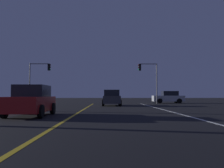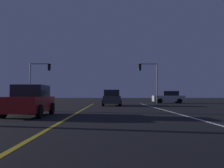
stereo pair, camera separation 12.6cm
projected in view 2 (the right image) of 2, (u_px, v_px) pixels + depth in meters
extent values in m
cube|color=silver|center=(189.00, 117.00, 13.35)|extent=(0.16, 39.98, 0.01)
cube|color=gold|center=(70.00, 117.00, 13.26)|extent=(0.16, 39.98, 0.01)
cylinder|color=black|center=(160.00, 101.00, 34.37)|extent=(0.68, 0.22, 0.68)
cylinder|color=black|center=(157.00, 101.00, 36.17)|extent=(0.68, 0.22, 0.68)
cylinder|color=black|center=(180.00, 101.00, 34.40)|extent=(0.68, 0.22, 0.68)
cylinder|color=black|center=(176.00, 101.00, 36.20)|extent=(0.68, 0.22, 0.68)
cube|color=#B7BABF|center=(168.00, 98.00, 35.30)|extent=(4.30, 1.80, 0.80)
cube|color=black|center=(170.00, 93.00, 35.33)|extent=(2.10, 1.60, 0.64)
cube|color=red|center=(184.00, 98.00, 34.73)|extent=(0.08, 0.24, 0.16)
cube|color=red|center=(182.00, 98.00, 35.93)|extent=(0.08, 0.24, 0.16)
cylinder|color=black|center=(103.00, 102.00, 28.59)|extent=(0.22, 0.68, 0.68)
cylinder|color=black|center=(119.00, 102.00, 28.62)|extent=(0.22, 0.68, 0.68)
cylinder|color=black|center=(103.00, 103.00, 25.90)|extent=(0.22, 0.68, 0.68)
cylinder|color=black|center=(120.00, 103.00, 25.92)|extent=(0.22, 0.68, 0.68)
cube|color=#38383D|center=(111.00, 100.00, 27.27)|extent=(1.80, 4.30, 0.80)
cube|color=black|center=(112.00, 93.00, 27.05)|extent=(1.60, 2.10, 0.64)
cube|color=red|center=(106.00, 99.00, 25.17)|extent=(0.24, 0.08, 0.16)
cube|color=red|center=(118.00, 99.00, 25.18)|extent=(0.24, 0.08, 0.16)
cylinder|color=black|center=(39.00, 111.00, 12.41)|extent=(0.22, 0.68, 0.68)
cylinder|color=black|center=(3.00, 112.00, 12.39)|extent=(0.22, 0.68, 0.68)
cylinder|color=black|center=(52.00, 109.00, 15.11)|extent=(0.22, 0.68, 0.68)
cylinder|color=black|center=(22.00, 109.00, 15.09)|extent=(0.22, 0.68, 0.68)
cube|color=maroon|center=(30.00, 104.00, 13.77)|extent=(1.80, 4.30, 0.80)
cube|color=black|center=(31.00, 91.00, 14.05)|extent=(1.60, 2.10, 0.64)
cube|color=red|center=(50.00, 101.00, 15.88)|extent=(0.24, 0.08, 0.16)
cube|color=red|center=(31.00, 101.00, 15.86)|extent=(0.24, 0.08, 0.16)
cylinder|color=#4C4C51|center=(157.00, 83.00, 33.96)|extent=(0.14, 0.14, 5.41)
cylinder|color=#4C4C51|center=(148.00, 64.00, 34.06)|extent=(2.27, 0.10, 0.10)
cube|color=black|center=(140.00, 67.00, 34.03)|extent=(0.28, 0.36, 0.90)
sphere|color=#3A0605|center=(139.00, 65.00, 34.04)|extent=(0.20, 0.20, 0.20)
sphere|color=#3C2706|center=(139.00, 67.00, 34.02)|extent=(0.20, 0.20, 0.20)
sphere|color=#19E059|center=(139.00, 69.00, 34.01)|extent=(0.20, 0.20, 0.20)
cylinder|color=#4C4C51|center=(30.00, 83.00, 33.74)|extent=(0.14, 0.14, 5.40)
cylinder|color=#4C4C51|center=(40.00, 64.00, 33.87)|extent=(2.55, 0.10, 0.10)
cube|color=black|center=(49.00, 67.00, 33.87)|extent=(0.28, 0.36, 0.90)
sphere|color=#3A0605|center=(50.00, 65.00, 33.88)|extent=(0.20, 0.20, 0.20)
sphere|color=#3C2706|center=(50.00, 67.00, 33.87)|extent=(0.20, 0.20, 0.20)
sphere|color=#19E059|center=(50.00, 69.00, 33.86)|extent=(0.20, 0.20, 0.20)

